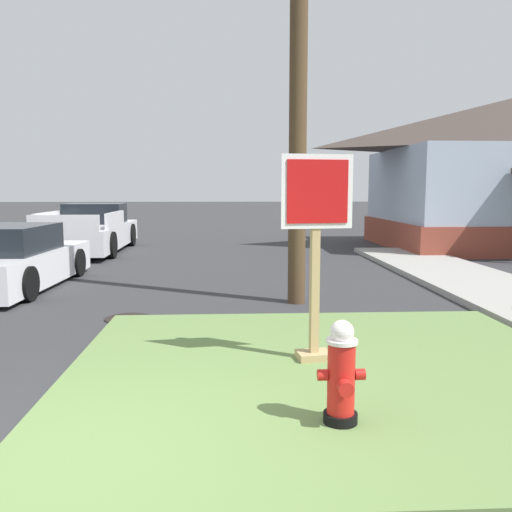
{
  "coord_description": "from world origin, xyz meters",
  "views": [
    {
      "loc": [
        1.04,
        -3.54,
        1.94
      ],
      "look_at": [
        1.45,
        4.41,
        0.94
      ],
      "focal_mm": 37.28,
      "sensor_mm": 36.0,
      "label": 1
    }
  ],
  "objects_px": {
    "stop_sign": "(315,259)",
    "parked_sedan_white": "(11,261)",
    "pickup_truck_white": "(91,232)",
    "fire_hydrant": "(341,375)",
    "manhole_cover": "(128,318)"
  },
  "relations": [
    {
      "from": "stop_sign",
      "to": "pickup_truck_white",
      "type": "height_order",
      "value": "stop_sign"
    },
    {
      "from": "stop_sign",
      "to": "manhole_cover",
      "type": "distance_m",
      "value": 3.55
    },
    {
      "from": "stop_sign",
      "to": "parked_sedan_white",
      "type": "bearing_deg",
      "value": 136.38
    },
    {
      "from": "fire_hydrant",
      "to": "manhole_cover",
      "type": "height_order",
      "value": "fire_hydrant"
    },
    {
      "from": "fire_hydrant",
      "to": "pickup_truck_white",
      "type": "relative_size",
      "value": 0.15
    },
    {
      "from": "fire_hydrant",
      "to": "stop_sign",
      "type": "relative_size",
      "value": 0.38
    },
    {
      "from": "manhole_cover",
      "to": "pickup_truck_white",
      "type": "relative_size",
      "value": 0.12
    },
    {
      "from": "fire_hydrant",
      "to": "parked_sedan_white",
      "type": "height_order",
      "value": "parked_sedan_white"
    },
    {
      "from": "pickup_truck_white",
      "to": "manhole_cover",
      "type": "bearing_deg",
      "value": -72.57
    },
    {
      "from": "fire_hydrant",
      "to": "parked_sedan_white",
      "type": "distance_m",
      "value": 8.35
    },
    {
      "from": "stop_sign",
      "to": "pickup_truck_white",
      "type": "xyz_separation_m",
      "value": [
        -5.24,
        11.18,
        -0.57
      ]
    },
    {
      "from": "manhole_cover",
      "to": "fire_hydrant",
      "type": "bearing_deg",
      "value": -58.16
    },
    {
      "from": "parked_sedan_white",
      "to": "pickup_truck_white",
      "type": "distance_m",
      "value": 6.21
    },
    {
      "from": "fire_hydrant",
      "to": "parked_sedan_white",
      "type": "relative_size",
      "value": 0.19
    },
    {
      "from": "parked_sedan_white",
      "to": "pickup_truck_white",
      "type": "bearing_deg",
      "value": 90.29
    }
  ]
}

